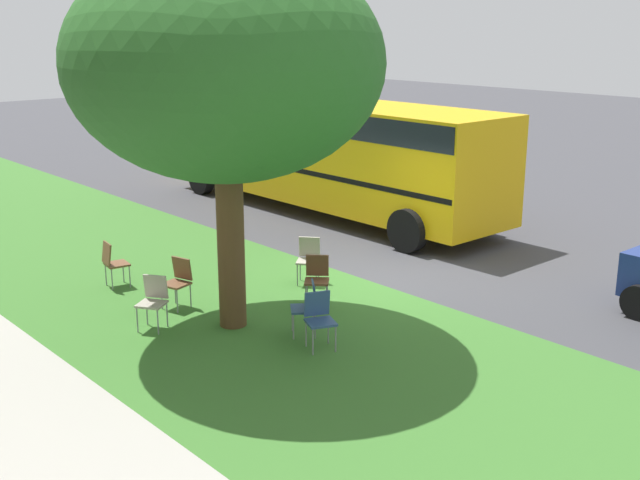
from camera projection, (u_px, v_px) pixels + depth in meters
The scene contains 11 objects.
ground at pixel (375, 278), 15.36m from camera, with size 80.00×80.00×0.00m, color #424247.
grass_verge at pixel (242, 318), 13.32m from camera, with size 48.00×6.00×0.01m, color #3D752D.
street_tree at pixel (225, 65), 11.89m from camera, with size 4.86×4.86×6.01m.
chair_0 at pixel (153, 298), 12.74m from camera, with size 0.58×0.58×0.88m.
chair_1 at pixel (317, 276), 13.85m from camera, with size 0.59×0.59×0.88m.
chair_2 at pixel (308, 304), 12.47m from camera, with size 0.58×0.58×0.88m.
chair_3 at pixel (178, 279), 13.70m from camera, with size 0.51×0.52×0.88m.
chair_4 at pixel (319, 316), 11.97m from camera, with size 0.55×0.54×0.88m.
chair_5 at pixel (309, 256), 15.00m from camera, with size 0.59×0.59×0.88m.
chair_6 at pixel (113, 261), 14.73m from camera, with size 0.48×0.48×0.88m.
school_bus at pixel (327, 145), 20.34m from camera, with size 10.40×2.80×2.88m.
Camera 1 is at (-10.21, 10.50, 4.83)m, focal length 44.36 mm.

